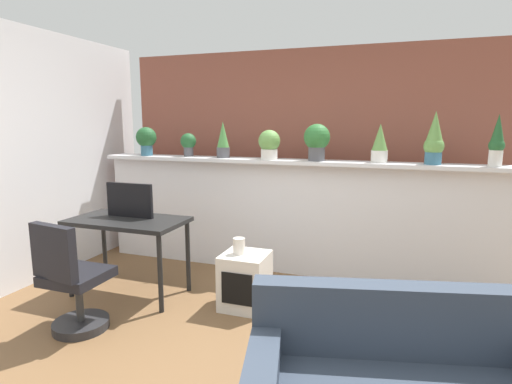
% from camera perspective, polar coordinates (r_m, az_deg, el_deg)
% --- Properties ---
extents(ground_plane, '(12.00, 12.00, 0.00)m').
position_cam_1_polar(ground_plane, '(3.03, -4.35, -23.69)').
color(ground_plane, brown).
extents(divider_wall, '(4.62, 0.16, 1.22)m').
position_cam_1_polar(divider_wall, '(4.55, 5.71, -3.72)').
color(divider_wall, silver).
rests_on(divider_wall, ground).
extents(plant_shelf, '(4.62, 0.32, 0.04)m').
position_cam_1_polar(plant_shelf, '(4.41, 5.73, 4.15)').
color(plant_shelf, silver).
rests_on(plant_shelf, divider_wall).
extents(brick_wall_behind, '(4.62, 0.10, 2.50)m').
position_cam_1_polar(brick_wall_behind, '(5.03, 7.46, 4.91)').
color(brick_wall_behind, brown).
rests_on(brick_wall_behind, ground).
extents(potted_plant_0, '(0.24, 0.24, 0.34)m').
position_cam_1_polar(potted_plant_0, '(5.11, -14.89, 7.05)').
color(potted_plant_0, '#386B84').
rests_on(potted_plant_0, plant_shelf).
extents(potted_plant_1, '(0.18, 0.18, 0.27)m').
position_cam_1_polar(potted_plant_1, '(4.91, -9.31, 6.68)').
color(potted_plant_1, '#4C4C51').
rests_on(potted_plant_1, plant_shelf).
extents(potted_plant_2, '(0.15, 0.15, 0.40)m').
position_cam_1_polar(potted_plant_2, '(4.67, -4.57, 7.11)').
color(potted_plant_2, '#4C4C51').
rests_on(potted_plant_2, plant_shelf).
extents(potted_plant_3, '(0.23, 0.23, 0.31)m').
position_cam_1_polar(potted_plant_3, '(4.45, 1.84, 6.67)').
color(potted_plant_3, silver).
rests_on(potted_plant_3, plant_shelf).
extents(potted_plant_4, '(0.27, 0.27, 0.38)m').
position_cam_1_polar(potted_plant_4, '(4.32, 8.39, 7.11)').
color(potted_plant_4, '#4C4C51').
rests_on(potted_plant_4, plant_shelf).
extents(potted_plant_5, '(0.16, 0.16, 0.38)m').
position_cam_1_polar(potted_plant_5, '(4.30, 16.70, 6.42)').
color(potted_plant_5, silver).
rests_on(potted_plant_5, plant_shelf).
extents(potted_plant_6, '(0.18, 0.18, 0.50)m').
position_cam_1_polar(potted_plant_6, '(4.27, 23.37, 6.64)').
color(potted_plant_6, '#386B84').
rests_on(potted_plant_6, plant_shelf).
extents(potted_plant_7, '(0.13, 0.13, 0.47)m').
position_cam_1_polar(potted_plant_7, '(4.32, 30.28, 6.05)').
color(potted_plant_7, silver).
rests_on(potted_plant_7, plant_shelf).
extents(desk, '(1.10, 0.60, 0.75)m').
position_cam_1_polar(desk, '(4.14, -17.26, -4.70)').
color(desk, black).
rests_on(desk, ground).
extents(tv_monitor, '(0.50, 0.04, 0.33)m').
position_cam_1_polar(tv_monitor, '(4.17, -17.02, -1.08)').
color(tv_monitor, black).
rests_on(tv_monitor, desk).
extents(office_chair, '(0.47, 0.48, 0.91)m').
position_cam_1_polar(office_chair, '(3.64, -24.04, -11.72)').
color(office_chair, '#262628').
rests_on(office_chair, ground).
extents(side_cube_shelf, '(0.40, 0.41, 0.50)m').
position_cam_1_polar(side_cube_shelf, '(3.80, -1.54, -12.14)').
color(side_cube_shelf, silver).
rests_on(side_cube_shelf, ground).
extents(vase_on_shelf, '(0.11, 0.11, 0.14)m').
position_cam_1_polar(vase_on_shelf, '(3.71, -2.36, -7.45)').
color(vase_on_shelf, silver).
rests_on(vase_on_shelf, side_cube_shelf).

